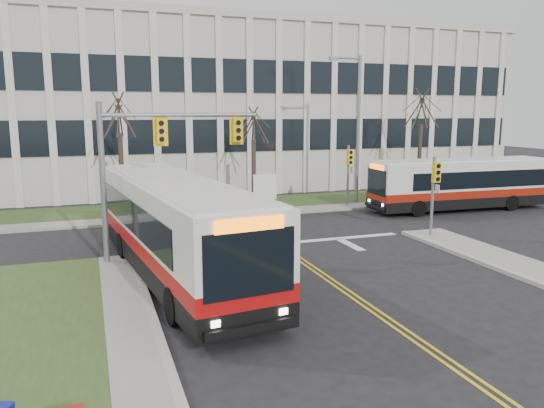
{
  "coord_description": "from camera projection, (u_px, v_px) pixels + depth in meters",
  "views": [
    {
      "loc": [
        -7.75,
        -13.43,
        5.84
      ],
      "look_at": [
        -0.58,
        7.26,
        2.0
      ],
      "focal_mm": 35.0,
      "sensor_mm": 36.0,
      "label": 1
    }
  ],
  "objects": [
    {
      "name": "tree_left",
      "position": [
        119.0,
        117.0,
        29.88
      ],
      "size": [
        1.8,
        1.8,
        7.7
      ],
      "color": "#42352B",
      "rests_on": "ground"
    },
    {
      "name": "tree_mid",
      "position": [
        253.0,
        127.0,
        32.75
      ],
      "size": [
        1.8,
        1.8,
        6.82
      ],
      "color": "#42352B",
      "rests_on": "ground"
    },
    {
      "name": "signal_pole_far",
      "position": [
        349.0,
        167.0,
        32.23
      ],
      "size": [
        0.34,
        0.39,
        3.8
      ],
      "color": "slate",
      "rests_on": "ground"
    },
    {
      "name": "bus_cross",
      "position": [
        461.0,
        185.0,
        31.55
      ],
      "size": [
        11.26,
        2.8,
        2.98
      ],
      "primitive_type": null,
      "rotation": [
        0.0,
        0.0,
        -1.61
      ],
      "color": "silver",
      "rests_on": "ground"
    },
    {
      "name": "directory_sign",
      "position": [
        265.0,
        187.0,
        32.9
      ],
      "size": [
        1.5,
        0.12,
        2.0
      ],
      "color": "slate",
      "rests_on": "ground"
    },
    {
      "name": "streetlight",
      "position": [
        356.0,
        122.0,
        32.78
      ],
      "size": [
        2.15,
        0.25,
        9.2
      ],
      "color": "slate",
      "rests_on": "ground"
    },
    {
      "name": "office_building",
      "position": [
        246.0,
        109.0,
        44.51
      ],
      "size": [
        40.0,
        16.0,
        12.0
      ],
      "primitive_type": "cube",
      "color": "beige",
      "rests_on": "ground"
    },
    {
      "name": "signal_pole_near",
      "position": [
        434.0,
        185.0,
        24.32
      ],
      "size": [
        0.34,
        0.39,
        3.8
      ],
      "color": "slate",
      "rests_on": "ground"
    },
    {
      "name": "tree_right",
      "position": [
        422.0,
        110.0,
        36.26
      ],
      "size": [
        1.8,
        1.8,
        8.25
      ],
      "color": "#42352B",
      "rests_on": "ground"
    },
    {
      "name": "sidewalk_cross",
      "position": [
        316.0,
        209.0,
        31.76
      ],
      "size": [
        44.0,
        1.6,
        0.14
      ],
      "primitive_type": "cube",
      "color": "#9E9B93",
      "rests_on": "ground"
    },
    {
      "name": "mast_arm_signal",
      "position": [
        148.0,
        153.0,
        20.13
      ],
      "size": [
        6.11,
        0.38,
        6.2
      ],
      "color": "slate",
      "rests_on": "ground"
    },
    {
      "name": "building_lawn",
      "position": [
        299.0,
        202.0,
        34.37
      ],
      "size": [
        44.0,
        5.0,
        0.12
      ],
      "primitive_type": "cube",
      "color": "#344E21",
      "rests_on": "ground"
    },
    {
      "name": "bus_main",
      "position": [
        176.0,
        231.0,
        18.58
      ],
      "size": [
        4.34,
        13.1,
        3.43
      ],
      "primitive_type": null,
      "rotation": [
        0.0,
        0.0,
        0.12
      ],
      "color": "silver",
      "rests_on": "ground"
    },
    {
      "name": "ground",
      "position": [
        369.0,
        307.0,
        16.01
      ],
      "size": [
        120.0,
        120.0,
        0.0
      ],
      "primitive_type": "plane",
      "color": "black",
      "rests_on": "ground"
    }
  ]
}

